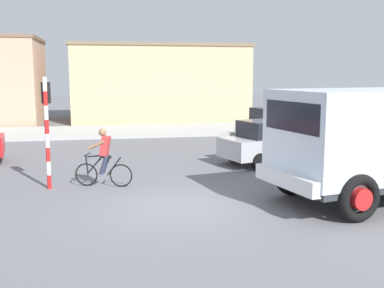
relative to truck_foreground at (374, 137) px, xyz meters
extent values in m
plane|color=slate|center=(-5.01, 0.29, -1.67)|extent=(120.00, 120.00, 0.00)
cube|color=#ADADA8|center=(-5.01, 15.35, -1.59)|extent=(80.00, 5.00, 0.16)
cube|color=silver|center=(0.03, 0.01, 0.13)|extent=(5.60, 3.50, 2.20)
cube|color=#2D3338|center=(0.03, 0.01, -1.05)|extent=(5.49, 3.43, 0.16)
cube|color=silver|center=(-2.61, -0.54, -0.87)|extent=(0.72, 2.37, 0.36)
cube|color=black|center=(-2.47, -0.51, 0.63)|extent=(0.55, 2.11, 0.70)
torus|color=black|center=(-1.29, -1.57, -1.12)|extent=(1.13, 0.46, 1.10)
cylinder|color=red|center=(-1.29, -1.57, -1.12)|extent=(0.55, 0.39, 0.50)
torus|color=black|center=(-1.81, 0.93, -1.12)|extent=(1.13, 0.46, 1.10)
cylinder|color=red|center=(-1.81, 0.93, -1.12)|extent=(0.55, 0.39, 0.50)
torus|color=black|center=(1.35, 1.59, -1.12)|extent=(1.13, 0.46, 1.10)
cylinder|color=red|center=(1.35, 1.59, -1.12)|extent=(0.55, 0.39, 0.50)
torus|color=black|center=(-7.37, 3.03, -1.33)|extent=(0.66, 0.24, 0.68)
torus|color=black|center=(-6.37, 2.72, -1.33)|extent=(0.66, 0.24, 0.68)
cylinder|color=black|center=(-7.04, 2.93, -0.76)|extent=(0.58, 0.22, 0.09)
cylinder|color=black|center=(-7.10, 2.95, -1.01)|extent=(0.50, 0.19, 0.57)
cylinder|color=black|center=(-6.56, 2.78, -1.06)|extent=(0.43, 0.17, 0.57)
cylinder|color=black|center=(-7.35, 3.02, -1.03)|extent=(0.10, 0.07, 0.59)
cylinder|color=black|center=(-7.32, 3.02, -0.72)|extent=(0.18, 0.49, 0.03)
cube|color=black|center=(-6.76, 2.84, -0.79)|extent=(0.26, 0.19, 0.06)
cube|color=#D13838|center=(-6.80, 2.85, -0.46)|extent=(0.38, 0.39, 0.59)
sphere|color=#9E7051|center=(-6.87, 2.87, -0.06)|extent=(0.22, 0.22, 0.22)
cylinder|color=#2D334C|center=(-6.86, 2.77, -1.02)|extent=(0.33, 0.21, 0.57)
cylinder|color=#9E7051|center=(-7.04, 2.76, -0.41)|extent=(0.50, 0.23, 0.29)
cylinder|color=#2D334C|center=(-6.80, 2.96, -1.02)|extent=(0.33, 0.21, 0.57)
cylinder|color=#9E7051|center=(-6.95, 3.07, -0.41)|extent=(0.50, 0.23, 0.29)
cylinder|color=red|center=(-8.42, 2.90, -1.47)|extent=(0.12, 0.12, 0.40)
cylinder|color=white|center=(-8.42, 2.90, -1.07)|extent=(0.12, 0.12, 0.40)
cylinder|color=red|center=(-8.42, 2.90, -0.67)|extent=(0.12, 0.12, 0.40)
cylinder|color=white|center=(-8.42, 2.90, -0.27)|extent=(0.12, 0.12, 0.40)
cylinder|color=red|center=(-8.42, 2.90, 0.13)|extent=(0.12, 0.12, 0.40)
cylinder|color=white|center=(-8.42, 2.90, 0.53)|extent=(0.12, 0.12, 0.40)
cylinder|color=red|center=(-8.42, 2.90, 0.93)|extent=(0.12, 0.12, 0.40)
cylinder|color=white|center=(-8.42, 2.90, 1.33)|extent=(0.12, 0.12, 0.40)
cube|color=black|center=(-8.42, 3.08, 1.08)|extent=(0.24, 0.20, 0.60)
sphere|color=orange|center=(-8.42, 3.20, 1.08)|extent=(0.14, 0.14, 0.14)
cube|color=#B7B7BC|center=(-0.65, 5.32, -1.02)|extent=(4.31, 2.73, 0.70)
cube|color=black|center=(-0.79, 5.28, -0.37)|extent=(2.51, 1.99, 0.60)
cylinder|color=black|center=(0.31, 6.47, -1.37)|extent=(0.63, 0.34, 0.60)
cylinder|color=black|center=(0.78, 4.84, -1.37)|extent=(0.63, 0.34, 0.60)
cylinder|color=black|center=(-2.07, 5.80, -1.37)|extent=(0.63, 0.34, 0.60)
cylinder|color=black|center=(-1.61, 4.16, -1.37)|extent=(0.63, 0.34, 0.60)
cube|color=white|center=(1.80, 11.32, -1.02)|extent=(4.32, 2.77, 0.70)
cube|color=black|center=(1.66, 11.28, -0.37)|extent=(2.52, 2.01, 0.60)
cylinder|color=black|center=(2.75, 12.49, -1.37)|extent=(0.63, 0.34, 0.60)
cylinder|color=black|center=(3.23, 10.86, -1.37)|extent=(0.63, 0.34, 0.60)
cylinder|color=black|center=(0.37, 11.78, -1.37)|extent=(0.63, 0.34, 0.60)
cylinder|color=black|center=(0.86, 10.15, -1.37)|extent=(0.63, 0.34, 0.60)
cube|color=#D1B284|center=(-2.90, 23.04, 0.86)|extent=(11.93, 7.63, 5.06)
cube|color=#7D6B4F|center=(-2.90, 23.04, 3.50)|extent=(12.17, 7.79, 0.20)
camera|label=1|loc=(-6.81, -10.62, 1.63)|focal=43.13mm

